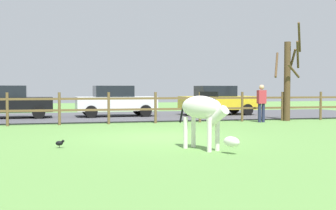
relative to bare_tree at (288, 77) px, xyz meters
The scene contains 10 objects.
ground_plane 8.72m from the bare_tree, 145.20° to the right, with size 60.00×60.00×0.00m, color #5B8C42.
parking_asphalt 8.50m from the bare_tree, 147.41° to the left, with size 28.00×7.40×0.05m, color #47474C.
paddock_fence 7.21m from the bare_tree, behind, with size 21.86×0.11×1.32m.
bare_tree is the anchor object (origin of this frame).
zebra 10.13m from the bare_tree, 130.59° to the right, with size 1.15×1.76×1.41m.
crow_on_grass 12.02m from the bare_tree, 146.81° to the right, with size 0.21×0.10×0.20m.
parked_car_black 13.19m from the bare_tree, 162.01° to the left, with size 4.10×2.08×1.56m.
parked_car_white 8.55m from the bare_tree, 150.40° to the left, with size 4.08×2.05×1.56m.
parked_car_yellow 4.66m from the bare_tree, 114.82° to the left, with size 4.05×1.98×1.56m.
visitor_near_fence 1.93m from the bare_tree, 162.79° to the right, with size 0.37×0.24×1.64m.
Camera 1 is at (-2.78, -12.41, 1.50)m, focal length 44.90 mm.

